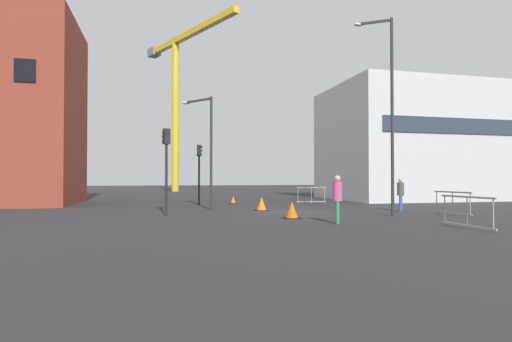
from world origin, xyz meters
name	(u,v)px	position (x,y,z in m)	size (l,w,h in m)	color
ground	(289,212)	(0.00, 0.00, 0.00)	(160.00, 160.00, 0.00)	#28282B
office_block	(409,144)	(13.44, 9.83, 4.45)	(12.59, 9.68, 8.90)	silver
construction_crane	(178,83)	(-3.76, 33.36, 13.72)	(9.65, 18.38, 19.83)	yellow
streetlamp_tall	(388,102)	(3.61, -3.04, 5.07)	(1.50, 0.99, 8.82)	#2D2D30
streetlamp_short	(207,141)	(-3.80, 2.54, 3.68)	(1.51, 1.69, 6.00)	#2D2D30
traffic_light_crosswalk	(166,157)	(-5.97, -0.46, 2.63)	(0.39, 0.34, 3.91)	#232326
traffic_light_verge	(199,164)	(-3.80, 6.34, 2.53)	(0.38, 0.26, 3.75)	black
pedestrian_walking	(401,192)	(5.60, -0.92, 0.97)	(0.34, 0.34, 1.68)	#33519E
pedestrian_waiting	(338,196)	(0.06, -5.41, 1.03)	(0.34, 0.34, 1.77)	#2D844C
safety_barrier_mid_span	(467,212)	(3.57, -7.82, 0.56)	(0.10, 2.36, 1.08)	#9EA0A5
safety_barrier_rear	(453,203)	(6.49, -3.56, 0.56)	(0.18, 2.22, 1.08)	gray
safety_barrier_left_run	(311,195)	(3.71, 6.54, 0.56)	(2.00, 0.34, 1.08)	gray
traffic_cone_orange	(262,204)	(-1.10, 1.26, 0.32)	(0.69, 0.69, 0.69)	black
traffic_cone_by_barrier	(292,210)	(-0.91, -3.07, 0.33)	(0.69, 0.69, 0.70)	black
traffic_cone_striped	(233,200)	(-1.41, 7.66, 0.22)	(0.48, 0.48, 0.49)	black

